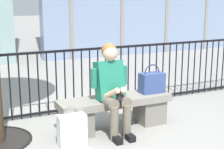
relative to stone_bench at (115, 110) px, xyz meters
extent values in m
plane|color=gray|center=(0.00, 0.00, -0.27)|extent=(60.00, 60.00, 0.00)
cube|color=gray|center=(0.00, 0.00, 0.13)|extent=(1.60, 0.44, 0.10)
cube|color=slate|center=(-0.56, 0.00, -0.10)|extent=(0.36, 0.37, 0.35)
cube|color=slate|center=(0.56, 0.00, -0.10)|extent=(0.36, 0.37, 0.35)
cylinder|color=#6B6051|center=(-0.20, -0.18, 0.20)|extent=(0.15, 0.40, 0.15)
cylinder|color=#6B6051|center=(-0.20, -0.38, -0.05)|extent=(0.11, 0.11, 0.45)
cube|color=black|center=(-0.20, -0.44, -0.23)|extent=(0.09, 0.22, 0.08)
cylinder|color=#6B6051|center=(-0.02, -0.18, 0.20)|extent=(0.15, 0.40, 0.15)
cylinder|color=#6B6051|center=(-0.02, -0.38, -0.05)|extent=(0.11, 0.11, 0.45)
cube|color=black|center=(-0.02, -0.44, -0.23)|extent=(0.09, 0.22, 0.08)
cube|color=#1E7259|center=(-0.11, -0.04, 0.44)|extent=(0.36, 0.30, 0.55)
cylinder|color=#1E7259|center=(-0.33, -0.04, 0.49)|extent=(0.08, 0.08, 0.26)
cylinder|color=#DBAD89|center=(-0.19, -0.26, 0.32)|extent=(0.16, 0.28, 0.20)
cylinder|color=#1E7259|center=(0.11, -0.04, 0.49)|extent=(0.08, 0.08, 0.26)
cylinder|color=#DBAD89|center=(-0.03, -0.26, 0.32)|extent=(0.16, 0.28, 0.20)
cube|color=black|center=(-0.11, -0.32, 0.30)|extent=(0.07, 0.10, 0.13)
sphere|color=#DBAD89|center=(-0.11, -0.06, 0.81)|extent=(0.20, 0.20, 0.20)
sphere|color=olive|center=(-0.11, -0.03, 0.84)|extent=(0.20, 0.20, 0.20)
cube|color=#33477F|center=(0.58, -0.01, 0.32)|extent=(0.35, 0.19, 0.29)
torus|color=#1E2A4C|center=(0.58, -0.01, 0.47)|extent=(0.25, 0.02, 0.25)
cube|color=white|center=(-0.73, -0.29, -0.07)|extent=(0.34, 0.17, 0.39)
torus|color=slate|center=(-0.73, -0.35, 0.14)|extent=(0.16, 0.01, 0.16)
torus|color=slate|center=(-0.73, -0.23, 0.14)|extent=(0.16, 0.01, 0.16)
cylinder|color=black|center=(-1.40, 0.93, 0.24)|extent=(0.02, 0.02, 1.01)
cylinder|color=black|center=(-1.26, 0.93, 0.24)|extent=(0.02, 0.02, 1.01)
cylinder|color=black|center=(-1.12, 0.93, 0.24)|extent=(0.02, 0.02, 1.01)
cylinder|color=black|center=(-0.98, 0.93, 0.24)|extent=(0.02, 0.02, 1.01)
cylinder|color=black|center=(-0.84, 0.93, 0.24)|extent=(0.02, 0.02, 1.01)
cylinder|color=black|center=(-0.70, 0.93, 0.24)|extent=(0.02, 0.02, 1.01)
cylinder|color=black|center=(-0.56, 0.93, 0.24)|extent=(0.02, 0.02, 1.01)
cylinder|color=black|center=(-0.42, 0.93, 0.24)|extent=(0.02, 0.02, 1.01)
cylinder|color=black|center=(-0.28, 0.93, 0.24)|extent=(0.02, 0.02, 1.01)
cylinder|color=black|center=(-0.14, 0.93, 0.24)|extent=(0.02, 0.02, 1.01)
cylinder|color=black|center=(0.00, 0.93, 0.24)|extent=(0.02, 0.02, 1.01)
cylinder|color=black|center=(0.14, 0.93, 0.24)|extent=(0.02, 0.02, 1.01)
cylinder|color=black|center=(0.28, 0.93, 0.24)|extent=(0.02, 0.02, 1.01)
cylinder|color=black|center=(0.42, 0.93, 0.24)|extent=(0.02, 0.02, 1.01)
cylinder|color=black|center=(0.56, 0.93, 0.24)|extent=(0.02, 0.02, 1.01)
cylinder|color=black|center=(0.70, 0.93, 0.24)|extent=(0.02, 0.02, 1.01)
cylinder|color=black|center=(0.84, 0.93, 0.24)|extent=(0.02, 0.02, 1.01)
cylinder|color=black|center=(0.98, 0.93, 0.24)|extent=(0.02, 0.02, 1.01)
cylinder|color=black|center=(1.12, 0.93, 0.24)|extent=(0.02, 0.02, 1.01)
cylinder|color=black|center=(1.26, 0.93, 0.24)|extent=(0.02, 0.02, 1.01)
cylinder|color=black|center=(1.40, 0.93, 0.24)|extent=(0.02, 0.02, 1.01)
cylinder|color=black|center=(1.54, 0.93, 0.24)|extent=(0.02, 0.02, 1.01)
cylinder|color=black|center=(1.68, 0.93, 0.24)|extent=(0.02, 0.02, 1.01)
cylinder|color=black|center=(1.82, 0.93, 0.24)|extent=(0.02, 0.02, 1.01)
cylinder|color=black|center=(1.96, 0.93, 0.24)|extent=(0.02, 0.02, 1.01)
cylinder|color=black|center=(2.09, 0.93, 0.24)|extent=(0.02, 0.02, 1.01)
cylinder|color=black|center=(2.23, 0.93, 0.24)|extent=(0.02, 0.02, 1.01)
cylinder|color=black|center=(2.37, 0.93, 0.24)|extent=(0.02, 0.02, 1.01)
cylinder|color=black|center=(2.51, 0.93, 0.24)|extent=(0.02, 0.02, 1.01)
cylinder|color=black|center=(2.65, 0.93, 0.24)|extent=(0.02, 0.02, 1.01)
cylinder|color=black|center=(2.79, 0.93, 0.24)|extent=(0.02, 0.02, 1.01)
cube|color=black|center=(0.00, 0.93, -0.22)|extent=(9.78, 0.04, 0.04)
cube|color=black|center=(0.00, 0.93, 0.72)|extent=(9.78, 0.04, 0.04)
camera|label=1|loc=(-1.98, -4.07, 1.53)|focal=54.89mm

